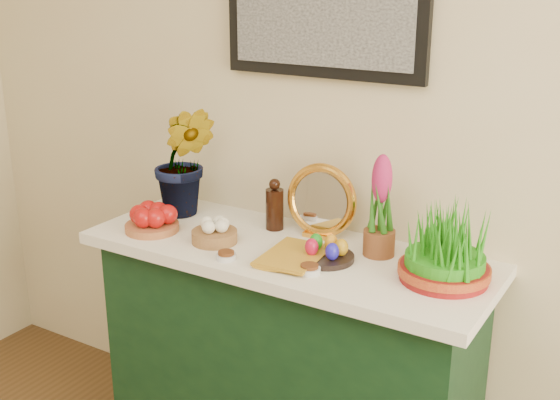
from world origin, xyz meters
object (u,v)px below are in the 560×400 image
Objects in this scene: book at (268,250)px; mirror at (321,202)px; wheatgrass_sabzeh at (446,250)px; sideboard at (287,367)px; hyacinth_green at (184,143)px.

mirror is at bearing 71.50° from book.
book is at bearing -168.83° from wheatgrass_sabzeh.
sideboard is 0.78m from wheatgrass_sabzeh.
wheatgrass_sabzeh is at bearing -28.59° from hyacinth_green.
wheatgrass_sabzeh reaches higher than book.
hyacinth_green reaches higher than wheatgrass_sabzeh.
sideboard is 2.34× the size of hyacinth_green.
book is at bearing -100.10° from sideboard.
mirror is at bearing 164.76° from wheatgrass_sabzeh.
wheatgrass_sabzeh is (0.55, 0.11, 0.08)m from book.
mirror is at bearing -17.77° from hyacinth_green.
wheatgrass_sabzeh is (0.49, -0.13, -0.03)m from mirror.
wheatgrass_sabzeh is (1.03, -0.07, -0.18)m from hyacinth_green.
hyacinth_green is 0.57m from book.
book reaches higher than sideboard.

